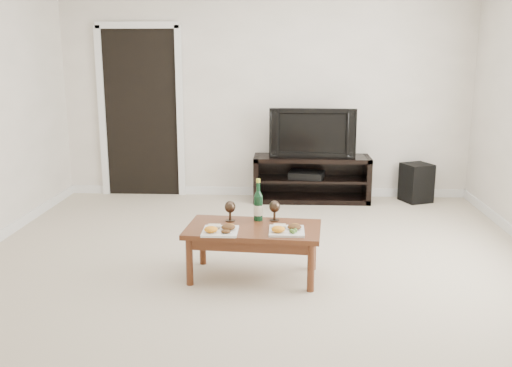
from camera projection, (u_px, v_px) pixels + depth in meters
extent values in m
plane|color=beige|center=(255.00, 278.00, 4.58)|extent=(5.50, 5.50, 0.00)
cube|color=white|center=(266.00, 92.00, 6.98)|extent=(5.00, 0.04, 2.60)
cube|color=black|center=(141.00, 114.00, 7.08)|extent=(0.90, 0.02, 2.05)
cube|color=black|center=(311.00, 179.00, 6.92)|extent=(1.39, 0.45, 0.55)
imported|color=black|center=(312.00, 132.00, 6.79)|extent=(1.02, 0.18, 0.59)
cube|color=black|center=(306.00, 175.00, 6.90)|extent=(0.45, 0.38, 0.08)
cube|color=black|center=(416.00, 183.00, 6.90)|extent=(0.41, 0.41, 0.47)
cube|color=#5E2F1A|center=(253.00, 252.00, 4.57)|extent=(1.10, 0.67, 0.42)
cube|color=white|center=(220.00, 228.00, 4.38)|extent=(0.27, 0.27, 0.07)
cube|color=white|center=(287.00, 228.00, 4.38)|extent=(0.27, 0.27, 0.07)
cylinder|color=#0D321A|center=(258.00, 200.00, 4.67)|extent=(0.07, 0.07, 0.35)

